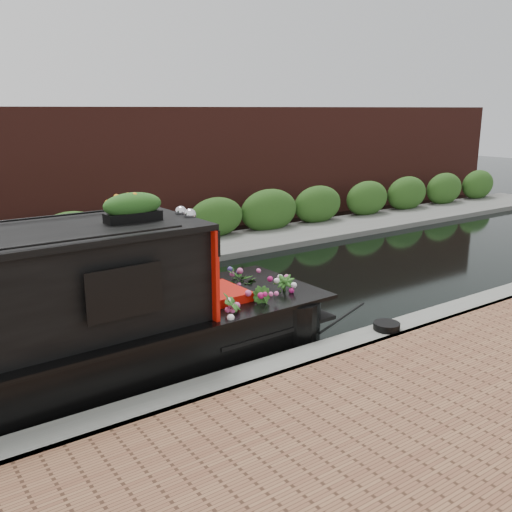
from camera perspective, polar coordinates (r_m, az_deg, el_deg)
ground at (r=11.17m, az=-10.28°, el=-6.41°), size 80.00×80.00×0.00m
near_bank_coping at (r=8.53m, az=-0.56°, el=-13.04°), size 40.00×0.60×0.50m
far_bank_path at (r=14.92m, az=-17.15°, el=-1.48°), size 40.00×2.40×0.34m
far_hedge at (r=15.75m, az=-18.19°, el=-0.73°), size 40.00×1.10×2.80m
far_brick_wall at (r=17.72m, az=-20.23°, el=0.75°), size 40.00×1.00×8.00m
rope_fender at (r=10.86m, az=4.88°, el=-5.73°), size 0.39×0.43×0.39m
coiled_mooring_rope at (r=10.16m, az=12.93°, el=-6.85°), size 0.46×0.46×0.12m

